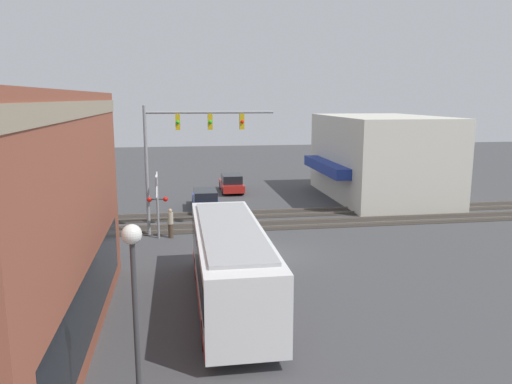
% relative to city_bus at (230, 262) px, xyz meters
% --- Properties ---
extents(ground_plane, '(120.00, 120.00, 0.00)m').
position_rel_city_bus_xyz_m(ground_plane, '(5.98, -2.80, -1.74)').
color(ground_plane, '#424244').
extents(shop_building, '(13.06, 9.16, 6.58)m').
position_rel_city_bus_xyz_m(shop_building, '(19.73, -14.25, 1.54)').
color(shop_building, beige).
rests_on(shop_building, ground).
extents(city_bus, '(10.46, 2.59, 3.15)m').
position_rel_city_bus_xyz_m(city_bus, '(0.00, 0.00, 0.00)').
color(city_bus, white).
rests_on(city_bus, ground).
extents(traffic_signal_gantry, '(0.42, 7.53, 7.57)m').
position_rel_city_bus_xyz_m(traffic_signal_gantry, '(10.89, 1.51, 3.86)').
color(traffic_signal_gantry, gray).
rests_on(traffic_signal_gantry, ground).
extents(crossing_signal, '(1.41, 1.18, 3.81)m').
position_rel_city_bus_xyz_m(crossing_signal, '(10.05, 3.11, 0.56)').
color(crossing_signal, gray).
rests_on(crossing_signal, ground).
extents(streetlamp, '(0.44, 0.44, 5.33)m').
position_rel_city_bus_xyz_m(streetlamp, '(-7.75, 2.90, 1.43)').
color(streetlamp, '#38383A').
rests_on(streetlamp, ground).
extents(rail_track_near, '(2.60, 60.00, 0.15)m').
position_rel_city_bus_xyz_m(rail_track_near, '(11.98, -2.80, -1.71)').
color(rail_track_near, '#332D28').
rests_on(rail_track_near, ground).
extents(rail_track_far, '(2.60, 60.00, 0.15)m').
position_rel_city_bus_xyz_m(rail_track_far, '(15.18, -2.80, -1.71)').
color(rail_track_far, '#332D28').
rests_on(rail_track_far, ground).
extents(parked_car_blue, '(4.80, 1.82, 1.41)m').
position_rel_city_bus_xyz_m(parked_car_blue, '(17.50, -0.00, -1.07)').
color(parked_car_blue, navy).
rests_on(parked_car_blue, ground).
extents(parked_car_red, '(4.44, 1.82, 1.55)m').
position_rel_city_bus_xyz_m(parked_car_red, '(23.78, -2.60, -1.03)').
color(parked_car_red, '#B21E19').
rests_on(parked_car_red, ground).
extents(pedestrian_near_bus, '(0.34, 0.34, 1.83)m').
position_rel_city_bus_xyz_m(pedestrian_near_bus, '(1.61, -1.85, -0.80)').
color(pedestrian_near_bus, '#2D3351').
rests_on(pedestrian_near_bus, ground).
extents(pedestrian_at_crossing, '(0.34, 0.34, 1.72)m').
position_rel_city_bus_xyz_m(pedestrian_at_crossing, '(10.07, 2.42, -0.86)').
color(pedestrian_at_crossing, '#473828').
rests_on(pedestrian_at_crossing, ground).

